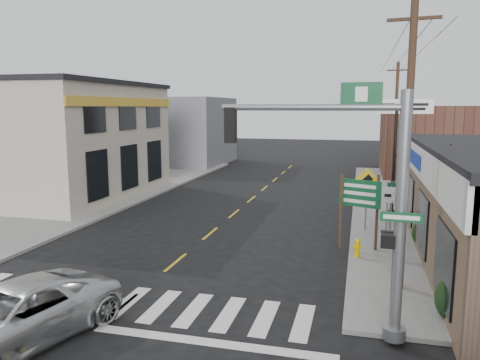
% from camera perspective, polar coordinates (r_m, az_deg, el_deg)
% --- Properties ---
extents(ground, '(140.00, 140.00, 0.00)m').
position_cam_1_polar(ground, '(13.83, -14.34, -14.91)').
color(ground, black).
rests_on(ground, ground).
extents(sidewalk_right, '(6.00, 38.00, 0.13)m').
position_cam_1_polar(sidewalk_right, '(24.79, 20.49, -4.38)').
color(sidewalk_right, slate).
rests_on(sidewalk_right, ground).
extents(sidewalk_left, '(6.00, 38.00, 0.13)m').
position_cam_1_polar(sidewalk_left, '(28.98, -17.65, -2.37)').
color(sidewalk_left, slate).
rests_on(sidewalk_left, ground).
extents(center_line, '(0.12, 56.00, 0.01)m').
position_cam_1_polar(center_line, '(20.77, -3.64, -6.51)').
color(center_line, gold).
rests_on(center_line, ground).
extents(crosswalk, '(11.00, 2.20, 0.01)m').
position_cam_1_polar(crosswalk, '(14.15, -13.54, -14.29)').
color(crosswalk, silver).
rests_on(crosswalk, ground).
extents(left_building, '(12.00, 12.00, 6.80)m').
position_cam_1_polar(left_building, '(31.65, -23.14, 4.35)').
color(left_building, '#B8AC99').
rests_on(left_building, ground).
extents(bldg_distant_right, '(8.00, 10.00, 5.60)m').
position_cam_1_polar(bldg_distant_right, '(41.52, 22.44, 4.47)').
color(bldg_distant_right, '#523025').
rests_on(bldg_distant_right, ground).
extents(bldg_distant_left, '(9.00, 10.00, 6.40)m').
position_cam_1_polar(bldg_distant_left, '(46.42, -7.43, 5.96)').
color(bldg_distant_left, slate).
rests_on(bldg_distant_left, ground).
extents(suv, '(3.71, 5.58, 1.42)m').
position_cam_1_polar(suv, '(12.48, -25.83, -14.67)').
color(suv, '#B9BCBE').
rests_on(suv, ground).
extents(traffic_signal_pole, '(4.68, 0.37, 5.93)m').
position_cam_1_polar(traffic_signal_pole, '(11.00, 15.47, -1.11)').
color(traffic_signal_pole, gray).
rests_on(traffic_signal_pole, sidewalk_right).
extents(guide_sign, '(1.65, 0.14, 2.89)m').
position_cam_1_polar(guide_sign, '(18.25, 14.32, -2.51)').
color(guide_sign, '#422C1E').
rests_on(guide_sign, sidewalk_right).
extents(fire_hydrant, '(0.21, 0.21, 0.68)m').
position_cam_1_polar(fire_hydrant, '(17.62, 14.12, -7.92)').
color(fire_hydrant, '#DFB600').
rests_on(fire_hydrant, sidewalk_right).
extents(ped_crossing_sign, '(1.08, 0.08, 2.79)m').
position_cam_1_polar(ped_crossing_sign, '(21.10, 15.20, -0.92)').
color(ped_crossing_sign, gray).
rests_on(ped_crossing_sign, sidewalk_right).
extents(lamp_post, '(0.74, 0.58, 5.69)m').
position_cam_1_polar(lamp_post, '(24.03, 18.49, 3.46)').
color(lamp_post, black).
rests_on(lamp_post, sidewalk_right).
extents(dance_center_sign, '(2.85, 0.18, 6.06)m').
position_cam_1_polar(dance_center_sign, '(26.34, 19.34, 6.73)').
color(dance_center_sign, gray).
rests_on(dance_center_sign, sidewalk_right).
extents(bare_tree, '(2.42, 2.42, 4.84)m').
position_cam_1_polar(bare_tree, '(17.50, 26.82, 2.76)').
color(bare_tree, black).
rests_on(bare_tree, sidewalk_right).
extents(shrub_front, '(1.37, 1.37, 1.03)m').
position_cam_1_polar(shrub_front, '(13.54, 25.53, -13.09)').
color(shrub_front, '#163615').
rests_on(shrub_front, sidewalk_right).
extents(shrub_back, '(1.23, 1.23, 0.93)m').
position_cam_1_polar(shrub_back, '(19.86, 21.98, -6.12)').
color(shrub_back, black).
rests_on(shrub_back, sidewalk_right).
extents(utility_pole_near, '(1.45, 0.22, 8.35)m').
position_cam_1_polar(utility_pole_near, '(14.34, 19.70, 3.96)').
color(utility_pole_near, '#402C1D').
rests_on(utility_pole_near, sidewalk_right).
extents(utility_pole_far, '(1.47, 0.22, 8.45)m').
position_cam_1_polar(utility_pole_far, '(34.77, 18.41, 6.71)').
color(utility_pole_far, '#3B211A').
rests_on(utility_pole_far, sidewalk_right).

